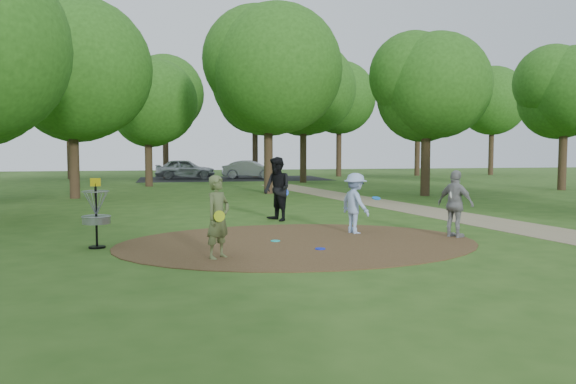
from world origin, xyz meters
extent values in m
plane|color=#2D5119|center=(0.00, 0.00, 0.00)|extent=(100.00, 100.00, 0.00)
cylinder|color=#47301C|center=(0.00, 0.00, 0.01)|extent=(8.40, 8.40, 0.02)
cube|color=#8C7A5B|center=(6.50, 2.00, 0.01)|extent=(7.55, 39.89, 0.01)
cube|color=black|center=(2.00, 30.00, 0.00)|extent=(14.00, 8.00, 0.01)
imported|color=#5A673B|center=(-2.00, -1.51, 0.83)|extent=(0.71, 0.71, 1.65)
cylinder|color=#B5CF17|center=(-1.99, -1.72, 0.87)|extent=(0.22, 0.08, 0.22)
imported|color=#9CB6E9|center=(1.75, 1.12, 0.78)|extent=(0.86, 1.14, 1.57)
cylinder|color=blue|center=(2.31, 1.07, 0.91)|extent=(0.24, 0.23, 0.08)
imported|color=black|center=(0.30, 4.14, 0.98)|extent=(1.03, 1.15, 1.95)
cylinder|color=blue|center=(0.56, 4.16, 0.87)|extent=(0.22, 0.08, 0.22)
imported|color=gray|center=(3.93, -0.05, 0.83)|extent=(0.81, 1.05, 1.67)
cylinder|color=silver|center=(3.85, -0.06, 1.06)|extent=(0.23, 0.13, 0.22)
cylinder|color=#1AD6D3|center=(-0.51, 0.25, 0.03)|extent=(0.22, 0.22, 0.02)
cylinder|color=#0D1EE4|center=(0.23, -0.99, 0.03)|extent=(0.22, 0.22, 0.02)
imported|color=#ABAEB3|center=(-1.57, 30.51, 0.76)|extent=(4.60, 2.24, 1.51)
imported|color=#93949A|center=(3.33, 29.96, 0.69)|extent=(4.44, 2.76, 1.38)
cylinder|color=black|center=(-4.50, 0.30, 0.68)|extent=(0.05, 0.05, 1.35)
cylinder|color=black|center=(-4.50, 0.30, 0.02)|extent=(0.36, 0.36, 0.04)
cylinder|color=gray|center=(-4.50, 0.30, 0.62)|extent=(0.60, 0.60, 0.16)
torus|color=gray|center=(-4.50, 0.30, 0.70)|extent=(0.63, 0.63, 0.03)
torus|color=gray|center=(-4.50, 0.30, 1.25)|extent=(0.58, 0.58, 0.02)
cube|color=yellow|center=(-4.50, 0.30, 1.45)|extent=(0.22, 0.02, 0.18)
cylinder|color=#332316|center=(-7.00, 14.00, 1.90)|extent=(0.44, 0.44, 3.80)
sphere|color=#245015|center=(-7.00, 14.00, 5.51)|extent=(6.21, 6.21, 6.21)
cylinder|color=#332316|center=(2.00, 15.00, 2.09)|extent=(0.44, 0.44, 4.18)
sphere|color=#245015|center=(2.00, 15.00, 5.93)|extent=(6.37, 6.37, 6.37)
cylinder|color=#332316|center=(9.00, 12.00, 1.80)|extent=(0.44, 0.44, 3.61)
sphere|color=#245015|center=(9.00, 12.00, 4.96)|extent=(4.92, 4.92, 4.92)
cylinder|color=#332316|center=(-4.00, 22.00, 1.71)|extent=(0.44, 0.44, 3.42)
sphere|color=#245015|center=(-4.00, 22.00, 4.81)|extent=(5.06, 5.06, 5.06)
cylinder|color=#332316|center=(6.00, 24.00, 2.19)|extent=(0.44, 0.44, 4.37)
sphere|color=#245015|center=(6.00, 24.00, 6.03)|extent=(6.04, 6.04, 6.04)
cylinder|color=#332316|center=(18.00, 14.00, 1.90)|extent=(0.44, 0.44, 3.80)
sphere|color=#245015|center=(18.00, 14.00, 5.12)|extent=(4.80, 4.80, 4.80)
camera|label=1|loc=(-2.98, -12.53, 2.14)|focal=35.00mm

